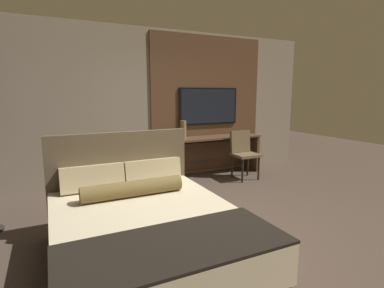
# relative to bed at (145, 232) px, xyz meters

# --- Properties ---
(ground_plane) EXTENTS (16.00, 16.00, 0.00)m
(ground_plane) POSITION_rel_bed_xyz_m (0.87, 0.23, -0.32)
(ground_plane) COLOR #4C3D33
(wall_back_tv_panel) EXTENTS (7.20, 0.09, 2.80)m
(wall_back_tv_panel) POSITION_rel_bed_xyz_m (1.06, 2.82, 1.08)
(wall_back_tv_panel) COLOR gray
(wall_back_tv_panel) RESTS_ON ground_plane
(bed) EXTENTS (1.66, 2.12, 1.17)m
(bed) POSITION_rel_bed_xyz_m (0.00, 0.00, 0.00)
(bed) COLOR #33281E
(bed) RESTS_ON ground_plane
(desk) EXTENTS (1.92, 0.50, 0.77)m
(desk) POSITION_rel_bed_xyz_m (2.21, 2.55, 0.20)
(desk) COLOR brown
(desk) RESTS_ON ground_plane
(tv) EXTENTS (1.31, 0.04, 0.74)m
(tv) POSITION_rel_bed_xyz_m (2.21, 2.75, 1.04)
(tv) COLOR black
(desk_chair) EXTENTS (0.46, 0.46, 0.92)m
(desk_chair) POSITION_rel_bed_xyz_m (2.59, 2.06, 0.23)
(desk_chair) COLOR brown
(desk_chair) RESTS_ON ground_plane
(vase_tall) EXTENTS (0.12, 0.12, 0.34)m
(vase_tall) POSITION_rel_bed_xyz_m (1.56, 2.56, 0.62)
(vase_tall) COLOR #846647
(vase_tall) RESTS_ON desk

